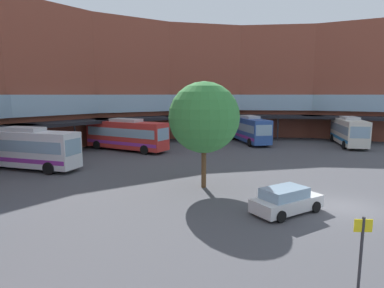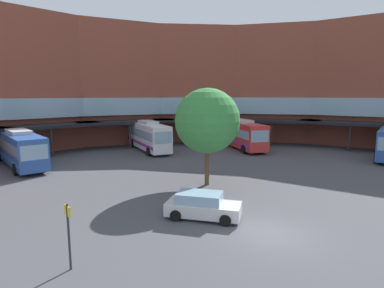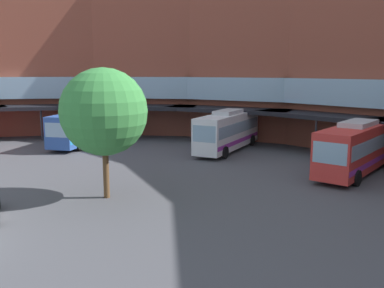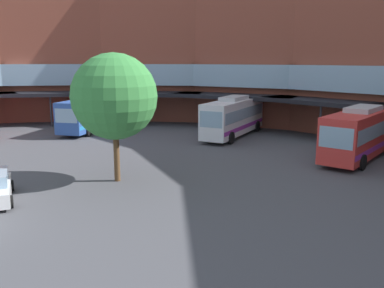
{
  "view_description": "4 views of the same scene",
  "coord_description": "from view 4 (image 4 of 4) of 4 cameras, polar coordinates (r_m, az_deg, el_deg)",
  "views": [
    {
      "loc": [
        -21.09,
        -4.43,
        6.87
      ],
      "look_at": [
        0.71,
        12.74,
        2.65
      ],
      "focal_mm": 30.46,
      "sensor_mm": 36.0,
      "label": 1
    },
    {
      "loc": [
        -5.66,
        -15.36,
        7.28
      ],
      "look_at": [
        -2.92,
        12.69,
        2.88
      ],
      "focal_mm": 29.67,
      "sensor_mm": 36.0,
      "label": 2
    },
    {
      "loc": [
        19.82,
        -3.64,
        7.67
      ],
      "look_at": [
        0.62,
        14.11,
        3.09
      ],
      "focal_mm": 39.84,
      "sensor_mm": 36.0,
      "label": 3
    },
    {
      "loc": [
        19.29,
        -3.71,
        7.4
      ],
      "look_at": [
        -0.41,
        14.3,
        1.9
      ],
      "focal_mm": 38.57,
      "sensor_mm": 36.0,
      "label": 4
    }
  ],
  "objects": [
    {
      "name": "bus_1",
      "position": [
        45.42,
        -13.26,
        4.36
      ],
      "size": [
        8.72,
        11.24,
        3.74
      ],
      "rotation": [
        0.0,
        0.0,
        5.3
      ],
      "color": "#2D519E",
      "rests_on": "ground"
    },
    {
      "name": "plaza_tree",
      "position": [
        25.15,
        -10.68,
        6.46
      ],
      "size": [
        5.17,
        5.17,
        7.82
      ],
      "color": "brown",
      "rests_on": "ground"
    },
    {
      "name": "bus_3",
      "position": [
        40.35,
        5.78,
        3.85
      ],
      "size": [
        6.03,
        10.92,
        3.91
      ],
      "rotation": [
        0.0,
        0.0,
        5.07
      ],
      "color": "white",
      "rests_on": "ground"
    },
    {
      "name": "bus_0",
      "position": [
        33.86,
        22.42,
        1.55
      ],
      "size": [
        4.22,
        11.33,
        3.94
      ],
      "rotation": [
        0.0,
        0.0,
        4.86
      ],
      "color": "red",
      "rests_on": "ground"
    },
    {
      "name": "station_building",
      "position": [
        33.53,
        12.76,
        12.98
      ],
      "size": [
        79.37,
        39.53,
        17.56
      ],
      "color": "brown",
      "rests_on": "ground"
    }
  ]
}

